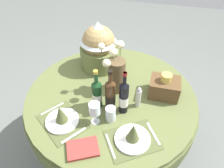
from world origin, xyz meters
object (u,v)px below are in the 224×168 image
(wine_bottle_rear, at_px, (110,95))
(gift_tub_back_left, at_px, (99,45))
(woven_basket_side_right, at_px, (164,87))
(wine_bottle_left, at_px, (97,93))
(place_setting_right, at_px, (133,136))
(flower_vase, at_px, (116,72))
(wine_bottle_right, at_px, (124,97))
(dining_table, at_px, (111,104))
(place_setting_left, at_px, (62,118))
(book_on_table, at_px, (83,149))
(tumbler_near_left, at_px, (111,114))
(pepper_mill, at_px, (138,98))
(wine_glass_left, at_px, (95,109))

(wine_bottle_rear, relative_size, gift_tub_back_left, 0.81)
(woven_basket_side_right, bearing_deg, wine_bottle_left, -153.75)
(place_setting_right, relative_size, wine_bottle_rear, 1.18)
(place_setting_right, xyz_separation_m, flower_vase, (-0.22, 0.46, 0.13))
(place_setting_right, distance_m, wine_bottle_right, 0.28)
(dining_table, xyz_separation_m, place_setting_left, (-0.27, -0.36, 0.17))
(wine_bottle_rear, distance_m, woven_basket_side_right, 0.46)
(dining_table, height_order, wine_bottle_left, wine_bottle_left)
(dining_table, relative_size, book_on_table, 7.09)
(wine_bottle_rear, xyz_separation_m, gift_tub_back_left, (-0.23, 0.50, 0.09))
(place_setting_left, bearing_deg, wine_bottle_left, 48.12)
(wine_bottle_rear, bearing_deg, gift_tub_back_left, 114.97)
(wine_bottle_right, distance_m, tumbler_near_left, 0.15)
(place_setting_right, xyz_separation_m, pepper_mill, (-0.01, 0.32, 0.04))
(wine_bottle_right, bearing_deg, gift_tub_back_left, 123.59)
(wine_bottle_right, xyz_separation_m, gift_tub_back_left, (-0.33, 0.50, 0.09))
(flower_vase, xyz_separation_m, woven_basket_side_right, (0.39, 0.03, -0.10))
(wine_glass_left, bearing_deg, dining_table, 82.55)
(flower_vase, distance_m, wine_glass_left, 0.38)
(wine_bottle_right, height_order, gift_tub_back_left, gift_tub_back_left)
(place_setting_right, relative_size, woven_basket_side_right, 1.82)
(pepper_mill, bearing_deg, wine_bottle_left, -167.65)
(wine_glass_left, relative_size, pepper_mill, 0.97)
(place_setting_right, relative_size, gift_tub_back_left, 0.95)
(pepper_mill, distance_m, woven_basket_side_right, 0.25)
(flower_vase, distance_m, wine_bottle_left, 0.24)
(pepper_mill, distance_m, gift_tub_back_left, 0.62)
(place_setting_left, bearing_deg, woven_basket_side_right, 33.96)
(place_setting_right, xyz_separation_m, gift_tub_back_left, (-0.45, 0.74, 0.19))
(wine_bottle_left, bearing_deg, book_on_table, -87.05)
(place_setting_right, bearing_deg, tumbler_near_left, 143.54)
(woven_basket_side_right, bearing_deg, flower_vase, -175.69)
(flower_vase, bearing_deg, book_on_table, -97.06)
(dining_table, height_order, wine_bottle_right, wine_bottle_right)
(place_setting_right, bearing_deg, flower_vase, 115.64)
(flower_vase, distance_m, wine_bottle_right, 0.25)
(wine_bottle_rear, relative_size, wine_glass_left, 1.98)
(place_setting_left, height_order, wine_glass_left, wine_glass_left)
(place_setting_right, height_order, wine_bottle_left, wine_bottle_left)
(wine_glass_left, distance_m, woven_basket_side_right, 0.61)
(wine_glass_left, bearing_deg, wine_bottle_right, 41.68)
(tumbler_near_left, height_order, gift_tub_back_left, gift_tub_back_left)
(dining_table, height_order, pepper_mill, pepper_mill)
(flower_vase, relative_size, wine_bottle_rear, 1.21)
(place_setting_left, bearing_deg, tumbler_near_left, 17.77)
(wine_bottle_left, distance_m, gift_tub_back_left, 0.52)
(flower_vase, bearing_deg, dining_table, -108.65)
(place_setting_left, distance_m, woven_basket_side_right, 0.83)
(wine_bottle_rear, distance_m, gift_tub_back_left, 0.56)
(wine_glass_left, xyz_separation_m, pepper_mill, (0.27, 0.23, -0.05))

